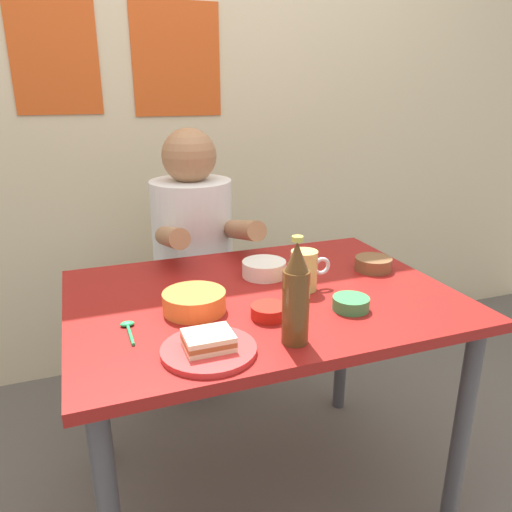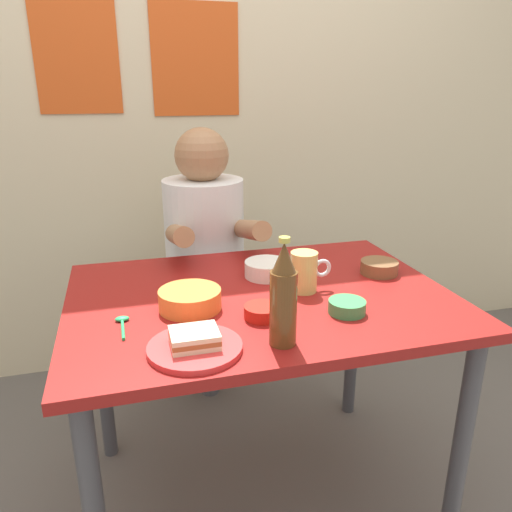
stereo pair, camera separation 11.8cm
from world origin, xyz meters
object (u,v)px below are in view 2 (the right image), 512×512
stool (208,322)px  beer_mug (305,272)px  dining_table (260,322)px  plate_orange (195,348)px  beer_bottle (283,297)px  soup_bowl_orange (190,298)px  sandwich (194,338)px  person_seated (205,231)px

stool → beer_mug: (0.19, -0.64, 0.45)m
dining_table → plate_orange: plate_orange is taller
beer_bottle → stool: bearing=91.6°
dining_table → soup_bowl_orange: soup_bowl_orange is taller
sandwich → soup_bowl_orange: (0.02, 0.23, -0.00)m
sandwich → beer_bottle: size_ratio=0.42×
person_seated → beer_mug: 0.66m
beer_mug → beer_bottle: beer_bottle is taller
person_seated → beer_mug: person_seated is taller
dining_table → sandwich: bearing=-130.5°
stool → soup_bowl_orange: soup_bowl_orange is taller
person_seated → beer_bottle: (0.03, -0.92, 0.09)m
person_seated → sandwich: size_ratio=6.54×
person_seated → plate_orange: size_ratio=3.27×
sandwich → plate_orange: bearing=0.0°
dining_table → soup_bowl_orange: 0.25m
beer_mug → soup_bowl_orange: (-0.34, -0.04, -0.03)m
person_seated → sandwich: person_seated is taller
person_seated → beer_mug: bearing=-73.4°
beer_bottle → soup_bowl_orange: size_ratio=1.54×
person_seated → beer_bottle: person_seated is taller
beer_bottle → soup_bowl_orange: beer_bottle is taller
dining_table → stool: bearing=95.2°
stool → beer_mug: bearing=-73.7°
dining_table → beer_mug: bearing=-5.5°
plate_orange → sandwich: (0.00, 0.00, 0.02)m
stool → beer_mug: beer_mug is taller
stool → beer_bottle: size_ratio=1.72×
dining_table → plate_orange: 0.38m
stool → sandwich: (-0.18, -0.91, 0.42)m
person_seated → stool: bearing=90.0°
soup_bowl_orange → dining_table: bearing=12.7°
person_seated → beer_mug: size_ratio=5.71×
beer_mug → beer_bottle: 0.33m
stool → plate_orange: bearing=-101.1°
stool → person_seated: size_ratio=0.63×
dining_table → plate_orange: size_ratio=5.00×
beer_bottle → dining_table: bearing=84.0°
stool → beer_mug: 0.81m
beer_mug → beer_bottle: size_ratio=0.48×
stool → person_seated: (0.00, -0.01, 0.42)m
plate_orange → beer_bottle: (0.20, -0.02, 0.11)m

